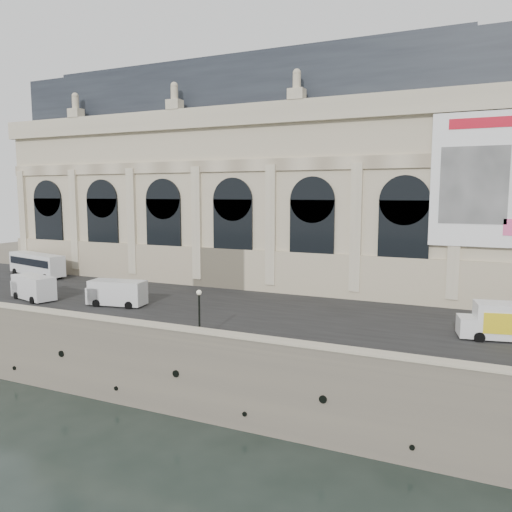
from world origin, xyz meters
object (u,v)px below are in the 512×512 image
Objects in this scene: lamp_right at (199,315)px; van_c at (115,293)px; van_b at (32,287)px; bus_left at (37,264)px; box_truck at (511,322)px.

van_c is at bearing 153.94° from lamp_right.
van_b reaches higher than van_c.
bus_left reaches higher than van_b.
bus_left is at bearing 173.14° from box_truck.
bus_left is 16.70m from van_b.
bus_left is at bearing 136.18° from van_b.
box_truck is (47.55, 4.39, 0.14)m from van_b.
van_b is at bearing -43.82° from bus_left.
van_c is 0.81× the size of box_truck.
van_b is at bearing 166.92° from lamp_right.
van_b is 1.57× the size of lamp_right.
box_truck is (37.16, 3.09, 0.14)m from van_c.
lamp_right is at bearing -26.06° from van_c.
van_b is 47.75m from box_truck.
van_b is 1.02× the size of van_c.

